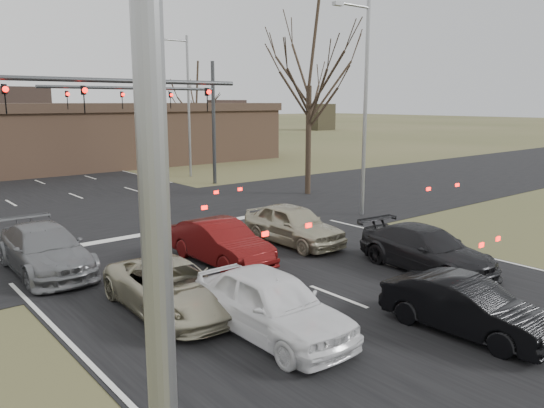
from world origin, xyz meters
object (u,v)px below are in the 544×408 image
Objects in this scene: car_black_hatch at (466,307)px; car_silver_ahead at (293,224)px; car_red_ahead at (220,242)px; streetlight_left at (177,70)px; building at (37,137)px; car_grey_ahead at (45,249)px; car_silver_suv at (171,287)px; streetlight_right_far at (186,99)px; car_charcoal_sedan at (427,249)px; streetlight_right_near at (363,98)px; mast_arm_near at (25,112)px; car_white_sedan at (271,304)px; mast_arm_far at (175,108)px.

car_black_hatch is 8.89m from car_silver_ahead.
streetlight_left is at bearing -125.12° from car_red_ahead.
building is 8.21× the size of car_grey_ahead.
car_silver_suv is at bearing -156.17° from car_silver_ahead.
car_red_ahead is at bearing -117.63° from streetlight_right_far.
streetlight_right_far reaches higher than car_charcoal_sedan.
streetlight_right_near and streetlight_right_far have the same top height.
streetlight_left is 11.34m from car_silver_suv.
building is at bearing 75.55° from streetlight_left.
car_red_ahead is at bearing 41.60° from car_silver_suv.
mast_arm_near reaches higher than car_silver_ahead.
mast_arm_near is 11.76m from car_white_sedan.
mast_arm_near is 14.38m from streetlight_right_near.
streetlight_right_near is (6.82, -28.00, 2.92)m from building.
car_grey_ahead is 1.14× the size of car_silver_ahead.
streetlight_right_far is (0.50, 17.00, 0.00)m from streetlight_right_near.
streetlight_right_near is at bearing 60.85° from car_charcoal_sedan.
car_grey_ahead is 1.17× the size of car_red_ahead.
car_white_sedan is (-9.18, -20.72, -4.23)m from mast_arm_far.
car_black_hatch is at bearing -107.51° from streetlight_right_far.
car_red_ahead is (-10.06, -19.22, -4.86)m from streetlight_right_far.
building is 35.23m from car_charcoal_sedan.
car_charcoal_sedan is (-2.18, -20.12, -4.31)m from mast_arm_far.
car_silver_ahead is (8.45, -2.48, 0.02)m from car_grey_ahead.
car_red_ahead is at bearing -114.45° from mast_arm_far.
car_grey_ahead is (-14.96, -16.44, -4.84)m from streetlight_right_far.
car_white_sedan is 1.01× the size of car_silver_ahead.
car_silver_suv is 0.92× the size of car_grey_ahead.
mast_arm_near is 2.63× the size of car_white_sedan.
car_silver_suv is 5.71m from car_grey_ahead.
streetlight_right_near reaches higher than car_red_ahead.
streetlight_right_near is 9.89m from car_charcoal_sedan.
car_black_hatch is (-1.37, -38.54, -2.00)m from building.
mast_arm_near is 1.21× the size of streetlight_right_near.
car_black_hatch is 8.43m from car_red_ahead.
streetlight_left is at bearing -132.66° from car_white_sedan.
car_white_sedan reaches higher than car_silver_ahead.
car_white_sedan reaches higher than car_silver_suv.
car_white_sedan is 4.60m from car_black_hatch.
building is at bearing 84.75° from car_black_hatch.
car_black_hatch is (3.63, -2.82, -0.12)m from car_white_sedan.
car_white_sedan is at bearing -116.49° from streetlight_right_far.
car_charcoal_sedan is at bearing 28.21° from streetlight_left.
streetlight_right_near reaches higher than car_charcoal_sedan.
streetlight_left reaches higher than mast_arm_near.
streetlight_left is at bearing -133.70° from car_silver_ahead.
mast_arm_far reaches higher than building.
car_silver_suv is at bearing -141.68° from car_red_ahead.
mast_arm_far reaches higher than car_white_sedan.
mast_arm_far is 1.11× the size of streetlight_right_far.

